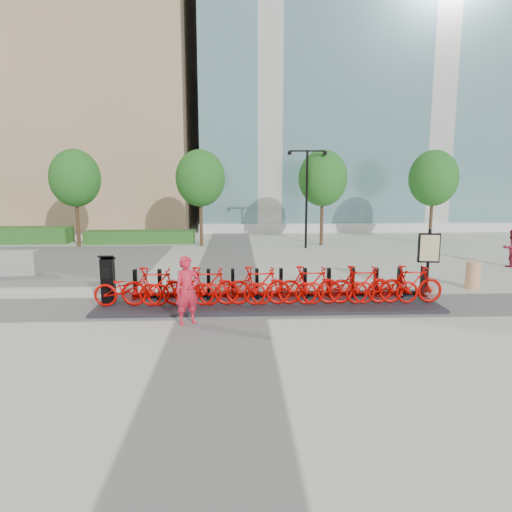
{
  "coord_description": "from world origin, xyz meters",
  "views": [
    {
      "loc": [
        0.41,
        -12.43,
        3.57
      ],
      "look_at": [
        1.0,
        1.5,
        1.2
      ],
      "focal_mm": 32.0,
      "sensor_mm": 36.0,
      "label": 1
    }
  ],
  "objects_px": {
    "construction_barrel": "(473,275)",
    "map_sign": "(429,251)",
    "jersey_barrier": "(4,263)",
    "pedestrian": "(511,248)",
    "bike_0": "(128,289)",
    "kiosk": "(108,280)",
    "worker_red": "(187,290)"
  },
  "relations": [
    {
      "from": "jersey_barrier",
      "to": "kiosk",
      "type": "bearing_deg",
      "value": -46.6
    },
    {
      "from": "bike_0",
      "to": "jersey_barrier",
      "type": "xyz_separation_m",
      "value": [
        -5.71,
        4.74,
        -0.12
      ]
    },
    {
      "from": "kiosk",
      "to": "worker_red",
      "type": "xyz_separation_m",
      "value": [
        2.44,
        -1.81,
        0.11
      ]
    },
    {
      "from": "kiosk",
      "to": "map_sign",
      "type": "bearing_deg",
      "value": 4.18
    },
    {
      "from": "bike_0",
      "to": "worker_red",
      "type": "xyz_separation_m",
      "value": [
        1.78,
        -1.4,
        0.28
      ]
    },
    {
      "from": "bike_0",
      "to": "map_sign",
      "type": "xyz_separation_m",
      "value": [
        9.0,
        1.43,
        0.78
      ]
    },
    {
      "from": "bike_0",
      "to": "kiosk",
      "type": "distance_m",
      "value": 0.79
    },
    {
      "from": "pedestrian",
      "to": "map_sign",
      "type": "height_order",
      "value": "map_sign"
    },
    {
      "from": "kiosk",
      "to": "construction_barrel",
      "type": "bearing_deg",
      "value": 5.73
    },
    {
      "from": "map_sign",
      "to": "kiosk",
      "type": "bearing_deg",
      "value": -167.19
    },
    {
      "from": "bike_0",
      "to": "kiosk",
      "type": "relative_size",
      "value": 1.35
    },
    {
      "from": "jersey_barrier",
      "to": "worker_red",
      "type": "bearing_deg",
      "value": -45.36
    },
    {
      "from": "kiosk",
      "to": "construction_barrel",
      "type": "distance_m",
      "value": 11.5
    },
    {
      "from": "bike_0",
      "to": "worker_red",
      "type": "bearing_deg",
      "value": -128.08
    },
    {
      "from": "kiosk",
      "to": "map_sign",
      "type": "distance_m",
      "value": 9.73
    },
    {
      "from": "construction_barrel",
      "to": "jersey_barrier",
      "type": "distance_m",
      "value": 16.68
    },
    {
      "from": "bike_0",
      "to": "kiosk",
      "type": "xyz_separation_m",
      "value": [
        -0.66,
        0.41,
        0.17
      ]
    },
    {
      "from": "worker_red",
      "to": "construction_barrel",
      "type": "xyz_separation_m",
      "value": [
        8.95,
        3.32,
        -0.4
      ]
    },
    {
      "from": "jersey_barrier",
      "to": "map_sign",
      "type": "relative_size",
      "value": 1.14
    },
    {
      "from": "jersey_barrier",
      "to": "map_sign",
      "type": "distance_m",
      "value": 15.1
    },
    {
      "from": "pedestrian",
      "to": "construction_barrel",
      "type": "relative_size",
      "value": 1.72
    },
    {
      "from": "kiosk",
      "to": "jersey_barrier",
      "type": "xyz_separation_m",
      "value": [
        -5.05,
        4.32,
        -0.3
      ]
    },
    {
      "from": "construction_barrel",
      "to": "map_sign",
      "type": "height_order",
      "value": "map_sign"
    },
    {
      "from": "construction_barrel",
      "to": "kiosk",
      "type": "bearing_deg",
      "value": -172.44
    },
    {
      "from": "pedestrian",
      "to": "construction_barrel",
      "type": "bearing_deg",
      "value": 38.73
    },
    {
      "from": "bike_0",
      "to": "pedestrian",
      "type": "bearing_deg",
      "value": -68.62
    },
    {
      "from": "jersey_barrier",
      "to": "pedestrian",
      "type": "bearing_deg",
      "value": -3.66
    },
    {
      "from": "kiosk",
      "to": "worker_red",
      "type": "bearing_deg",
      "value": -38.43
    },
    {
      "from": "kiosk",
      "to": "construction_barrel",
      "type": "xyz_separation_m",
      "value": [
        11.39,
        1.51,
        -0.3
      ]
    },
    {
      "from": "bike_0",
      "to": "jersey_barrier",
      "type": "distance_m",
      "value": 7.42
    },
    {
      "from": "kiosk",
      "to": "construction_barrel",
      "type": "height_order",
      "value": "kiosk"
    },
    {
      "from": "bike_0",
      "to": "pedestrian",
      "type": "xyz_separation_m",
      "value": [
        14.22,
        5.57,
        0.2
      ]
    }
  ]
}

